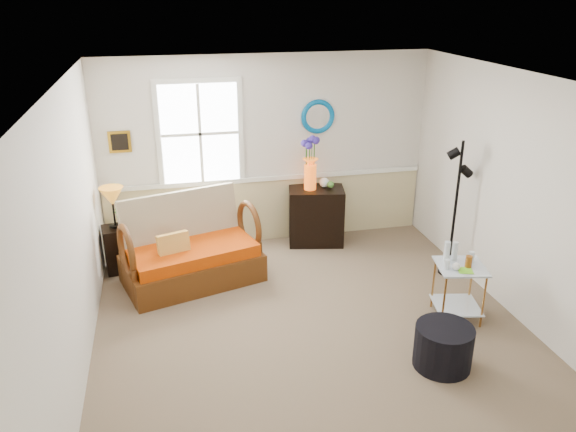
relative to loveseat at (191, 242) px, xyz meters
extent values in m
cube|color=#776555|center=(1.16, -1.45, -0.52)|extent=(4.50, 5.00, 0.01)
cube|color=white|center=(1.16, -1.45, 2.08)|extent=(4.50, 5.00, 0.01)
cube|color=beige|center=(1.16, 1.05, 0.78)|extent=(4.50, 0.01, 2.60)
cube|color=beige|center=(1.16, -3.95, 0.78)|extent=(4.50, 0.01, 2.60)
cube|color=beige|center=(-1.09, -1.45, 0.78)|extent=(0.01, 5.00, 2.60)
cube|color=beige|center=(3.41, -1.45, 0.78)|extent=(0.01, 5.00, 2.60)
cube|color=tan|center=(1.16, 1.03, -0.07)|extent=(4.46, 0.02, 0.90)
cube|color=white|center=(1.16, 1.02, 0.40)|extent=(4.46, 0.04, 0.06)
cube|color=#B8861C|center=(-0.76, 1.03, 1.03)|extent=(0.28, 0.03, 0.28)
torus|color=#0582C1|center=(1.86, 1.03, 1.23)|extent=(0.47, 0.07, 0.47)
imported|color=#49812F|center=(-0.77, 0.55, 0.19)|extent=(0.40, 0.42, 0.25)
cylinder|color=black|center=(2.21, -2.24, -0.31)|extent=(0.69, 0.69, 0.42)
camera|label=1|loc=(-0.22, -6.26, 2.84)|focal=35.00mm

